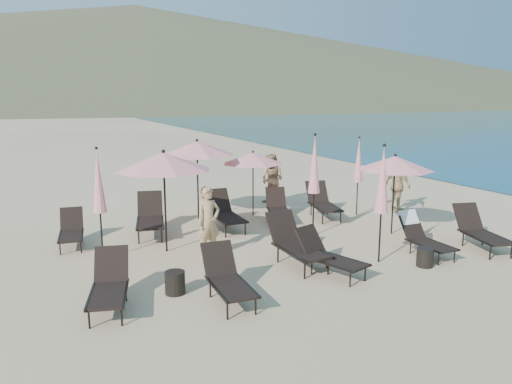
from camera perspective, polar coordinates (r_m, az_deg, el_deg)
name	(u,v)px	position (r m, az deg, el deg)	size (l,w,h in m)	color
ground	(352,265)	(11.44, 10.87, -8.21)	(800.00, 800.00, 0.00)	#D6BA8C
volcanic_headland	(155,56)	(321.68, -11.52, 15.00)	(690.00, 690.00, 55.00)	brown
lounger_0	(109,284)	(9.34, -16.43, -10.10)	(1.01, 1.74, 0.94)	black
lounger_1	(227,278)	(9.30, -3.30, -9.75)	(0.72, 1.67, 0.94)	black
lounger_2	(296,243)	(11.18, 4.55, -5.82)	(0.74, 1.86, 1.06)	black
lounger_3	(329,255)	(10.68, 8.30, -7.09)	(1.07, 1.72, 0.93)	black
lounger_4	(423,236)	(12.49, 18.54, -4.75)	(0.60, 1.55, 0.95)	black
lounger_5	(480,230)	(13.43, 24.26, -4.02)	(1.09, 1.85, 1.00)	black
lounger_6	(71,230)	(13.34, -20.37, -4.11)	(0.76, 1.56, 0.86)	black
lounger_7	(150,217)	(13.80, -12.02, -2.76)	(1.12, 1.95, 1.06)	black
lounger_8	(225,212)	(14.07, -3.58, -2.32)	(0.75, 1.81, 1.03)	black
lounger_9	(278,207)	(14.92, 2.53, -1.72)	(1.10, 1.71, 0.92)	black
lounger_10	(323,202)	(15.52, 7.62, -1.13)	(1.07, 1.88, 1.02)	black
umbrella_open_0	(164,162)	(11.91, -10.52, 3.43)	(2.30, 2.30, 2.48)	black
umbrella_open_1	(395,163)	(13.78, 15.61, 3.20)	(2.04, 2.04, 2.20)	black
umbrella_open_2	(197,148)	(14.95, -6.76, 4.97)	(2.27, 2.27, 2.45)	black
umbrella_open_3	(253,158)	(15.34, -0.35, 3.88)	(1.90, 1.90, 2.05)	black
umbrella_closed_0	(383,181)	(11.32, 14.27, 1.26)	(0.32, 0.32, 2.70)	black
umbrella_closed_1	(359,161)	(15.76, 11.64, 3.52)	(0.29, 0.29, 2.48)	black
umbrella_closed_2	(98,182)	(11.72, -17.58, 1.12)	(0.31, 0.31, 2.61)	black
umbrella_closed_3	(314,165)	(13.15, 6.69, 3.07)	(0.32, 0.32, 2.76)	black
side_table_0	(175,283)	(9.78, -9.24, -10.18)	(0.39, 0.39, 0.44)	black
side_table_1	(425,257)	(11.71, 18.75, -7.09)	(0.37, 0.37, 0.42)	black
beachgoer_a	(208,222)	(11.63, -5.45, -3.43)	(0.61, 0.40, 1.67)	tan
beachgoer_b	(272,179)	(17.11, 1.86, 1.46)	(0.85, 0.66, 1.75)	#A07652
beachgoer_c	(398,185)	(16.73, 15.90, 0.74)	(1.00, 0.42, 1.71)	tan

